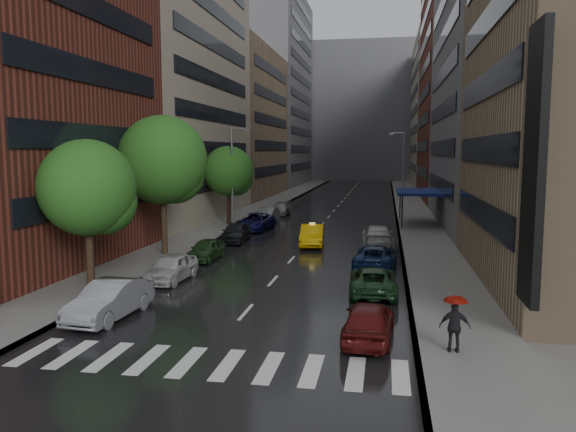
% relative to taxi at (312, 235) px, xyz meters
% --- Properties ---
extents(ground, '(220.00, 220.00, 0.00)m').
position_rel_taxi_xyz_m(ground, '(-0.63, -21.56, -0.78)').
color(ground, gray).
rests_on(ground, ground).
extents(road, '(14.00, 140.00, 0.01)m').
position_rel_taxi_xyz_m(road, '(-0.63, 28.44, -0.78)').
color(road, black).
rests_on(road, ground).
extents(sidewalk_left, '(4.00, 140.00, 0.15)m').
position_rel_taxi_xyz_m(sidewalk_left, '(-9.63, 28.44, -0.71)').
color(sidewalk_left, gray).
rests_on(sidewalk_left, ground).
extents(sidewalk_right, '(4.00, 140.00, 0.15)m').
position_rel_taxi_xyz_m(sidewalk_right, '(8.37, 28.44, -0.71)').
color(sidewalk_right, gray).
rests_on(sidewalk_right, ground).
extents(crosswalk, '(13.15, 2.80, 0.01)m').
position_rel_taxi_xyz_m(crosswalk, '(-0.43, -23.56, -0.77)').
color(crosswalk, silver).
rests_on(crosswalk, ground).
extents(buildings_left, '(8.00, 108.00, 38.00)m').
position_rel_taxi_xyz_m(buildings_left, '(-15.63, 37.22, 15.21)').
color(buildings_left, maroon).
rests_on(buildings_left, ground).
extents(buildings_right, '(8.05, 109.10, 36.00)m').
position_rel_taxi_xyz_m(buildings_right, '(14.37, 35.14, 14.25)').
color(buildings_right, '#937A5B').
rests_on(buildings_right, ground).
extents(building_far, '(40.00, 14.00, 32.00)m').
position_rel_taxi_xyz_m(building_far, '(-0.63, 96.44, 15.22)').
color(building_far, slate).
rests_on(building_far, ground).
extents(tree_near, '(4.77, 4.77, 7.60)m').
position_rel_taxi_xyz_m(tree_near, '(-9.23, -15.23, 4.41)').
color(tree_near, '#382619').
rests_on(tree_near, ground).
extents(tree_mid, '(5.86, 5.86, 9.34)m').
position_rel_taxi_xyz_m(tree_mid, '(-9.23, -5.64, 5.61)').
color(tree_mid, '#382619').
rests_on(tree_mid, ground).
extents(tree_far, '(4.68, 4.68, 7.46)m').
position_rel_taxi_xyz_m(tree_far, '(-9.23, 9.98, 4.32)').
color(tree_far, '#382619').
rests_on(tree_far, ground).
extents(taxi, '(2.03, 4.86, 1.56)m').
position_rel_taxi_xyz_m(taxi, '(0.00, 0.00, 0.00)').
color(taxi, yellow).
rests_on(taxi, ground).
extents(parked_cars_left, '(2.90, 43.41, 1.59)m').
position_rel_taxi_xyz_m(parked_cars_left, '(-6.03, 0.64, -0.04)').
color(parked_cars_left, gray).
rests_on(parked_cars_left, ground).
extents(parked_cars_right, '(2.65, 26.11, 1.55)m').
position_rel_taxi_xyz_m(parked_cars_right, '(4.77, -8.90, -0.05)').
color(parked_cars_right, '#501010').
rests_on(parked_cars_right, ground).
extents(ped_red_umbrella, '(1.06, 0.82, 2.01)m').
position_rel_taxi_xyz_m(ped_red_umbrella, '(7.72, -21.45, 0.54)').
color(ped_red_umbrella, black).
rests_on(ped_red_umbrella, sidewalk_right).
extents(street_lamp_left, '(1.74, 0.22, 9.00)m').
position_rel_taxi_xyz_m(street_lamp_left, '(-8.35, 8.44, 4.11)').
color(street_lamp_left, gray).
rests_on(street_lamp_left, sidewalk_left).
extents(street_lamp_right, '(1.74, 0.22, 9.00)m').
position_rel_taxi_xyz_m(street_lamp_right, '(7.09, 23.44, 4.11)').
color(street_lamp_right, gray).
rests_on(street_lamp_right, sidewalk_right).
extents(awning, '(4.00, 8.00, 3.12)m').
position_rel_taxi_xyz_m(awning, '(8.36, 13.44, 2.35)').
color(awning, navy).
rests_on(awning, sidewalk_right).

